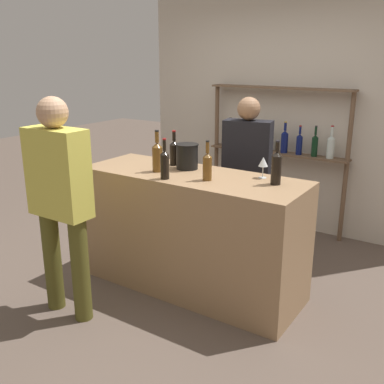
% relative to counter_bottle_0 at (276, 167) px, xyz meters
% --- Properties ---
extents(ground_plane, '(16.00, 16.00, 0.00)m').
position_rel_counter_bottle_0_xyz_m(ground_plane, '(-0.70, -0.10, -1.17)').
color(ground_plane, brown).
extents(bar_counter, '(1.92, 0.69, 1.03)m').
position_rel_counter_bottle_0_xyz_m(bar_counter, '(-0.70, -0.10, -0.65)').
color(bar_counter, '#997551').
rests_on(bar_counter, ground_plane).
extents(back_wall, '(3.52, 0.12, 2.80)m').
position_rel_counter_bottle_0_xyz_m(back_wall, '(-0.70, 1.85, 0.23)').
color(back_wall, beige).
rests_on(back_wall, ground_plane).
extents(back_shelf, '(1.65, 0.18, 1.64)m').
position_rel_counter_bottle_0_xyz_m(back_shelf, '(-0.70, 1.67, -0.10)').
color(back_shelf, brown).
rests_on(back_shelf, ground_plane).
extents(counter_bottle_0, '(0.08, 0.08, 0.34)m').
position_rel_counter_bottle_0_xyz_m(counter_bottle_0, '(0.00, 0.00, 0.00)').
color(counter_bottle_0, black).
rests_on(counter_bottle_0, bar_counter).
extents(counter_bottle_1, '(0.07, 0.07, 0.33)m').
position_rel_counter_bottle_0_xyz_m(counter_bottle_1, '(-0.79, -0.34, -0.01)').
color(counter_bottle_1, black).
rests_on(counter_bottle_1, bar_counter).
extents(counter_bottle_2, '(0.09, 0.09, 0.35)m').
position_rel_counter_bottle_0_xyz_m(counter_bottle_2, '(-0.99, -0.18, -0.00)').
color(counter_bottle_2, brown).
rests_on(counter_bottle_2, bar_counter).
extents(counter_bottle_3, '(0.07, 0.07, 0.32)m').
position_rel_counter_bottle_0_xyz_m(counter_bottle_3, '(-0.49, -0.19, -0.02)').
color(counter_bottle_3, brown).
rests_on(counter_bottle_3, bar_counter).
extents(counter_bottle_4, '(0.08, 0.08, 0.31)m').
position_rel_counter_bottle_0_xyz_m(counter_bottle_4, '(-1.00, 0.08, -0.02)').
color(counter_bottle_4, black).
rests_on(counter_bottle_4, bar_counter).
extents(wine_glass, '(0.08, 0.08, 0.17)m').
position_rel_counter_bottle_0_xyz_m(wine_glass, '(-0.16, 0.11, -0.01)').
color(wine_glass, silver).
rests_on(wine_glass, bar_counter).
extents(ice_bucket, '(0.20, 0.20, 0.22)m').
position_rel_counter_bottle_0_xyz_m(ice_bucket, '(-0.83, 0.03, -0.03)').
color(ice_bucket, black).
rests_on(ice_bucket, bar_counter).
extents(server_behind_counter, '(0.48, 0.29, 1.61)m').
position_rel_counter_bottle_0_xyz_m(server_behind_counter, '(-0.56, 0.63, -0.22)').
color(server_behind_counter, black).
rests_on(server_behind_counter, ground_plane).
extents(customer_left, '(0.49, 0.22, 1.70)m').
position_rel_counter_bottle_0_xyz_m(customer_left, '(-1.28, -0.98, -0.18)').
color(customer_left, brown).
rests_on(customer_left, ground_plane).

